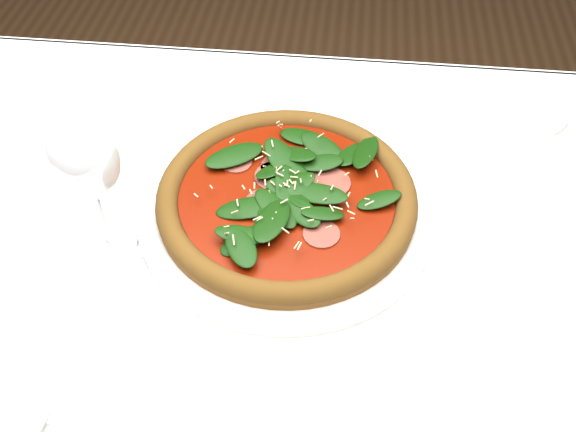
# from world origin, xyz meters

# --- Properties ---
(dining_table) EXTENTS (1.21, 0.81, 0.75)m
(dining_table) POSITION_xyz_m (0.00, 0.00, 0.65)
(dining_table) COLOR white
(dining_table) RESTS_ON ground
(plate) EXTENTS (0.37, 0.37, 0.02)m
(plate) POSITION_xyz_m (0.05, 0.06, 0.76)
(plate) COLOR silver
(plate) RESTS_ON dining_table
(pizza) EXTENTS (0.35, 0.35, 0.04)m
(pizza) POSITION_xyz_m (0.05, 0.06, 0.78)
(pizza) COLOR olive
(pizza) RESTS_ON plate
(wine_glass) EXTENTS (0.08, 0.08, 0.18)m
(wine_glass) POSITION_xyz_m (-0.15, -0.01, 0.88)
(wine_glass) COLOR white
(wine_glass) RESTS_ON dining_table
(saucer_far) EXTENTS (0.13, 0.13, 0.01)m
(saucer_far) POSITION_xyz_m (0.37, 0.30, 0.76)
(saucer_far) COLOR silver
(saucer_far) RESTS_ON dining_table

